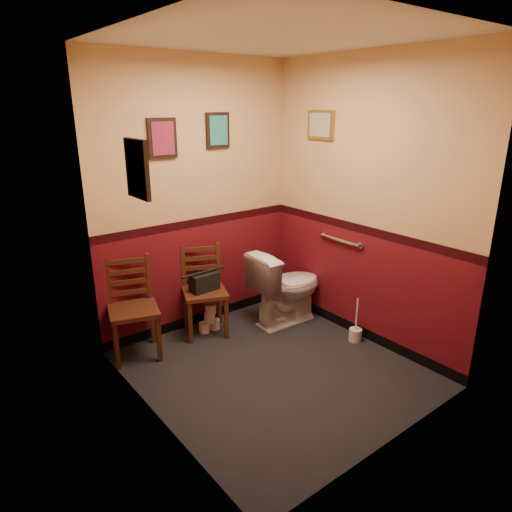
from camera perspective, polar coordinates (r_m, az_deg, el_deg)
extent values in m
cube|color=black|center=(4.19, 2.17, -13.97)|extent=(2.20, 2.40, 0.00)
cube|color=silver|center=(3.56, 2.74, 25.79)|extent=(2.20, 2.40, 0.00)
cube|color=#5D0E18|center=(4.60, -7.34, 7.11)|extent=(2.20, 0.00, 2.70)
cube|color=#5D0E18|center=(2.87, 18.05, -0.62)|extent=(2.20, 0.00, 2.70)
cube|color=#5D0E18|center=(3.08, -13.44, 1.03)|extent=(0.00, 2.40, 2.70)
cube|color=#5D0E18|center=(4.42, 13.45, 6.28)|extent=(0.00, 2.40, 2.70)
cylinder|color=silver|center=(4.64, 10.43, 1.97)|extent=(0.03, 0.50, 0.03)
cylinder|color=silver|center=(4.51, 12.95, 1.29)|extent=(0.02, 0.06, 0.06)
cylinder|color=silver|center=(4.82, 8.39, 2.69)|extent=(0.02, 0.06, 0.06)
cube|color=black|center=(4.34, -11.63, 14.22)|extent=(0.28, 0.03, 0.36)
cube|color=maroon|center=(4.33, -11.53, 14.21)|extent=(0.22, 0.01, 0.30)
cube|color=black|center=(4.64, -4.81, 15.39)|extent=(0.26, 0.03, 0.34)
cube|color=teal|center=(4.62, -4.69, 15.38)|extent=(0.20, 0.01, 0.28)
cube|color=black|center=(3.07, -14.63, 10.48)|extent=(0.03, 0.30, 0.38)
cube|color=#A2A17F|center=(3.07, -14.34, 10.52)|extent=(0.01, 0.24, 0.31)
cube|color=olive|center=(4.71, 8.10, 15.93)|extent=(0.03, 0.34, 0.28)
cube|color=#A2A17F|center=(4.70, 7.95, 15.93)|extent=(0.01, 0.28, 0.22)
imported|color=white|center=(4.86, 3.81, -3.91)|extent=(0.83, 0.49, 0.79)
cylinder|color=silver|center=(4.71, 12.30, -9.61)|extent=(0.13, 0.13, 0.13)
cylinder|color=silver|center=(4.61, 12.48, -7.29)|extent=(0.02, 0.02, 0.36)
cube|color=#4A2516|center=(4.33, -15.08, -6.55)|extent=(0.54, 0.54, 0.04)
cube|color=#4A2516|center=(4.25, -17.03, -10.68)|extent=(0.05, 0.05, 0.46)
cube|color=#4A2516|center=(4.58, -17.42, -8.52)|extent=(0.05, 0.05, 0.46)
cube|color=#4A2516|center=(4.28, -12.04, -10.04)|extent=(0.05, 0.05, 0.46)
cube|color=#4A2516|center=(4.61, -12.81, -7.95)|extent=(0.05, 0.05, 0.46)
cube|color=#4A2516|center=(4.40, -18.00, -3.12)|extent=(0.05, 0.05, 0.46)
cube|color=#4A2516|center=(4.43, -13.24, -2.55)|extent=(0.05, 0.05, 0.46)
cube|color=#4A2516|center=(4.46, -15.47, -4.37)|extent=(0.34, 0.13, 0.05)
cube|color=#4A2516|center=(4.42, -15.58, -3.15)|extent=(0.34, 0.13, 0.05)
cube|color=#4A2516|center=(4.39, -15.70, -1.90)|extent=(0.34, 0.13, 0.05)
cube|color=#4A2516|center=(4.35, -15.81, -0.63)|extent=(0.34, 0.13, 0.05)
cube|color=#4A2516|center=(4.62, -6.44, -4.51)|extent=(0.55, 0.55, 0.04)
cube|color=#4A2516|center=(4.53, -8.21, -8.20)|extent=(0.05, 0.05, 0.45)
cube|color=#4A2516|center=(4.86, -8.80, -6.35)|extent=(0.05, 0.05, 0.45)
cube|color=#4A2516|center=(4.58, -3.73, -7.72)|extent=(0.05, 0.05, 0.45)
cube|color=#4A2516|center=(4.90, -4.62, -5.93)|extent=(0.05, 0.05, 0.45)
cube|color=#4A2516|center=(4.69, -9.08, -1.34)|extent=(0.05, 0.05, 0.45)
cube|color=#4A2516|center=(4.74, -4.77, -0.95)|extent=(0.05, 0.05, 0.45)
cube|color=#4A2516|center=(4.76, -6.85, -2.56)|extent=(0.32, 0.15, 0.04)
cube|color=#4A2516|center=(4.72, -6.90, -1.43)|extent=(0.32, 0.15, 0.04)
cube|color=#4A2516|center=(4.69, -6.95, -0.28)|extent=(0.32, 0.15, 0.04)
cube|color=#4A2516|center=(4.66, -6.99, 0.88)|extent=(0.32, 0.15, 0.04)
cube|color=black|center=(4.58, -6.49, -3.25)|extent=(0.29, 0.16, 0.18)
cylinder|color=black|center=(4.54, -6.54, -1.99)|extent=(0.25, 0.04, 0.03)
cylinder|color=silver|center=(4.80, -6.47, -8.87)|extent=(0.11, 0.11, 0.10)
cylinder|color=silver|center=(4.85, -5.22, -8.48)|extent=(0.11, 0.11, 0.10)
cylinder|color=silver|center=(4.77, -5.81, -7.63)|extent=(0.11, 0.11, 0.10)
cylinder|color=silver|center=(4.71, -5.72, -6.60)|extent=(0.11, 0.11, 0.10)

